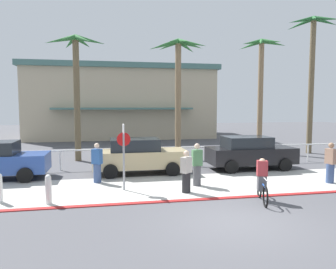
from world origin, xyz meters
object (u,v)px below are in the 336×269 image
pedestrian_2 (330,164)px  pedestrian_1 (97,165)px  bollard_0 (48,189)px  palm_tree_4 (312,56)px  pedestrian_3 (197,166)px  pedestrian_0 (186,174)px  car_black_2 (250,152)px  stop_sign_bike_lane (124,147)px  palm_tree_1 (76,69)px  car_tan_1 (139,156)px  cyclist_blue_0 (262,181)px  palm_tree_2 (178,66)px

pedestrian_2 → pedestrian_1: bearing=168.4°
bollard_0 → palm_tree_4: palm_tree_4 is taller
pedestrian_3 → pedestrian_0: bearing=-125.9°
pedestrian_0 → car_black_2: bearing=41.4°
palm_tree_4 → stop_sign_bike_lane: bearing=-150.0°
pedestrian_0 → pedestrian_2: bearing=2.8°
palm_tree_1 → car_tan_1: (3.12, -4.31, -4.48)m
palm_tree_1 → car_tan_1: palm_tree_1 is taller
palm_tree_1 → pedestrian_0: palm_tree_1 is taller
palm_tree_4 → palm_tree_1: bearing=-179.2°
pedestrian_0 → pedestrian_2: (6.31, 0.31, 0.07)m
car_black_2 → palm_tree_4: bearing=34.9°
palm_tree_1 → pedestrian_1: size_ratio=4.34×
car_black_2 → cyclist_blue_0: size_ratio=2.50×
palm_tree_4 → pedestrian_1: bearing=-156.7°
bollard_0 → pedestrian_2: bearing=4.3°
bollard_0 → pedestrian_3: size_ratio=0.58×
palm_tree_1 → palm_tree_2: (5.99, -0.19, 0.31)m
stop_sign_bike_lane → bollard_0: (-2.55, -1.31, -1.16)m
palm_tree_1 → pedestrian_1: 7.52m
car_black_2 → cyclist_blue_0: bearing=-111.1°
palm_tree_4 → pedestrian_3: (-10.13, -7.39, -5.80)m
bollard_0 → pedestrian_3: (5.49, 1.47, 0.29)m
bollard_0 → cyclist_blue_0: size_ratio=0.57×
bollard_0 → palm_tree_1: size_ratio=0.14×
palm_tree_4 → cyclist_blue_0: size_ratio=5.23×
bollard_0 → palm_tree_2: 11.72m
palm_tree_4 → pedestrian_0: (-10.82, -8.35, -5.88)m
pedestrian_2 → car_tan_1: bearing=155.6°
palm_tree_2 → palm_tree_4: palm_tree_4 is taller
bollard_0 → stop_sign_bike_lane: bearing=27.2°
pedestrian_1 → bollard_0: bearing=-118.5°
palm_tree_1 → pedestrian_3: palm_tree_1 is taller
stop_sign_bike_lane → pedestrian_0: bearing=-19.5°
pedestrian_2 → pedestrian_3: size_ratio=0.99×
car_black_2 → pedestrian_1: (-7.62, -1.53, -0.09)m
bollard_0 → cyclist_blue_0: 7.15m
pedestrian_0 → palm_tree_2: bearing=79.4°
palm_tree_1 → car_tan_1: bearing=-54.1°
car_tan_1 → pedestrian_3: size_ratio=2.53×
pedestrian_1 → pedestrian_0: bearing=-34.7°
palm_tree_4 → pedestrian_3: bearing=-143.9°
palm_tree_4 → cyclist_blue_0: 14.31m
bollard_0 → car_tan_1: 5.52m
stop_sign_bike_lane → palm_tree_2: bearing=62.3°
car_black_2 → pedestrian_1: 7.77m
car_tan_1 → car_black_2: bearing=0.0°
car_black_2 → pedestrian_0: 5.77m
palm_tree_1 → palm_tree_2: palm_tree_1 is taller
palm_tree_2 → pedestrian_2: size_ratio=4.24×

